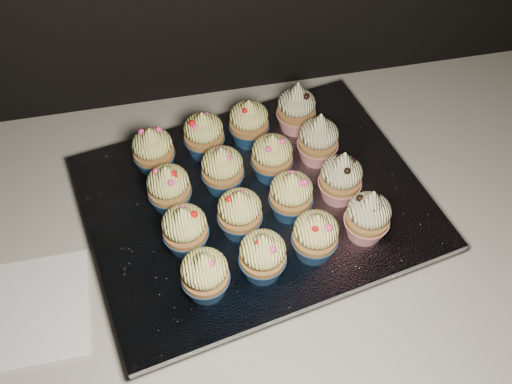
% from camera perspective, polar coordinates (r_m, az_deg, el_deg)
% --- Properties ---
extents(cabinet, '(2.40, 0.60, 0.86)m').
position_cam_1_polar(cabinet, '(1.31, 8.94, -13.44)').
color(cabinet, black).
rests_on(cabinet, ground).
extents(worktop, '(2.44, 0.64, 0.04)m').
position_cam_1_polar(worktop, '(0.93, 12.33, -1.49)').
color(worktop, beige).
rests_on(worktop, cabinet).
extents(napkin, '(0.16, 0.16, 0.00)m').
position_cam_1_polar(napkin, '(0.84, -21.85, -10.97)').
color(napkin, white).
rests_on(napkin, worktop).
extents(baking_tray, '(0.50, 0.42, 0.02)m').
position_cam_1_polar(baking_tray, '(0.87, 0.00, -1.61)').
color(baking_tray, black).
rests_on(baking_tray, worktop).
extents(foil_lining, '(0.55, 0.46, 0.01)m').
position_cam_1_polar(foil_lining, '(0.85, 0.00, -0.92)').
color(foil_lining, silver).
rests_on(foil_lining, baking_tray).
extents(cupcake_0, '(0.06, 0.06, 0.08)m').
position_cam_1_polar(cupcake_0, '(0.73, -5.11, -8.22)').
color(cupcake_0, navy).
rests_on(cupcake_0, foil_lining).
extents(cupcake_1, '(0.06, 0.06, 0.08)m').
position_cam_1_polar(cupcake_1, '(0.75, 0.67, -6.39)').
color(cupcake_1, navy).
rests_on(cupcake_1, foil_lining).
extents(cupcake_2, '(0.06, 0.06, 0.08)m').
position_cam_1_polar(cupcake_2, '(0.77, 5.94, -4.38)').
color(cupcake_2, navy).
rests_on(cupcake_2, foil_lining).
extents(cupcake_3, '(0.06, 0.06, 0.10)m').
position_cam_1_polar(cupcake_3, '(0.79, 11.13, -2.37)').
color(cupcake_3, red).
rests_on(cupcake_3, foil_lining).
extents(cupcake_4, '(0.06, 0.06, 0.08)m').
position_cam_1_polar(cupcake_4, '(0.77, -7.09, -3.72)').
color(cupcake_4, navy).
rests_on(cupcake_4, foil_lining).
extents(cupcake_5, '(0.06, 0.06, 0.08)m').
position_cam_1_polar(cupcake_5, '(0.78, -1.64, -2.12)').
color(cupcake_5, navy).
rests_on(cupcake_5, foil_lining).
extents(cupcake_6, '(0.06, 0.06, 0.08)m').
position_cam_1_polar(cupcake_6, '(0.81, 3.52, -0.32)').
color(cupcake_6, navy).
rests_on(cupcake_6, foil_lining).
extents(cupcake_7, '(0.06, 0.06, 0.10)m').
position_cam_1_polar(cupcake_7, '(0.83, 8.47, 1.42)').
color(cupcake_7, red).
rests_on(cupcake_7, foil_lining).
extents(cupcake_8, '(0.06, 0.06, 0.08)m').
position_cam_1_polar(cupcake_8, '(0.82, -8.69, 0.38)').
color(cupcake_8, navy).
rests_on(cupcake_8, foil_lining).
extents(cupcake_9, '(0.06, 0.06, 0.08)m').
position_cam_1_polar(cupcake_9, '(0.84, -3.37, 2.25)').
color(cupcake_9, navy).
rests_on(cupcake_9, foil_lining).
extents(cupcake_10, '(0.06, 0.06, 0.08)m').
position_cam_1_polar(cupcake_10, '(0.85, 1.61, 3.52)').
color(cupcake_10, navy).
rests_on(cupcake_10, foil_lining).
extents(cupcake_11, '(0.06, 0.06, 0.10)m').
position_cam_1_polar(cupcake_11, '(0.88, 6.24, 5.23)').
color(cupcake_11, red).
rests_on(cupcake_11, foil_lining).
extents(cupcake_12, '(0.06, 0.06, 0.08)m').
position_cam_1_polar(cupcake_12, '(0.87, -10.22, 4.10)').
color(cupcake_12, navy).
rests_on(cupcake_12, foil_lining).
extents(cupcake_13, '(0.06, 0.06, 0.08)m').
position_cam_1_polar(cupcake_13, '(0.89, -5.23, 5.72)').
color(cupcake_13, navy).
rests_on(cupcake_13, foil_lining).
extents(cupcake_14, '(0.06, 0.06, 0.08)m').
position_cam_1_polar(cupcake_14, '(0.90, -0.71, 6.96)').
color(cupcake_14, navy).
rests_on(cupcake_14, foil_lining).
extents(cupcake_15, '(0.06, 0.06, 0.10)m').
position_cam_1_polar(cupcake_15, '(0.92, 4.06, 8.31)').
color(cupcake_15, red).
rests_on(cupcake_15, foil_lining).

